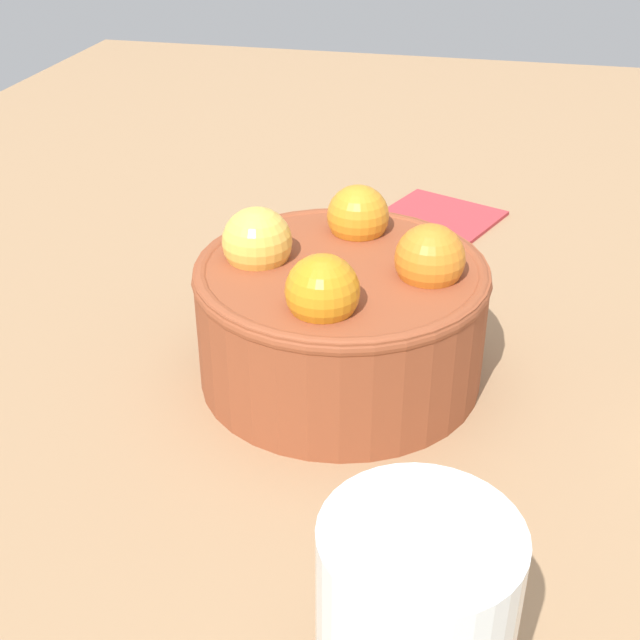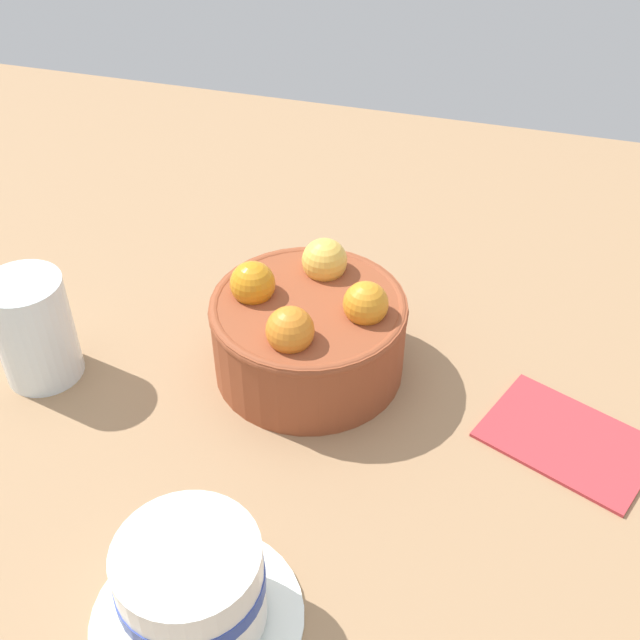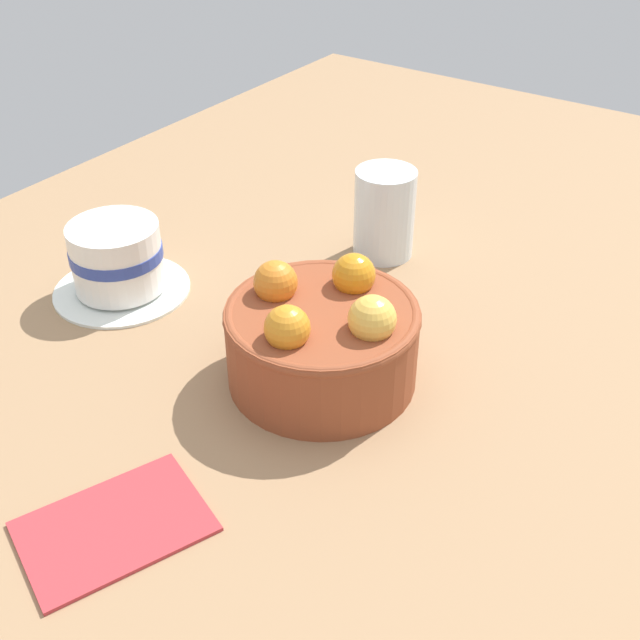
% 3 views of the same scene
% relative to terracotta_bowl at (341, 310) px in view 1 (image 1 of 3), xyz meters
% --- Properties ---
extents(ground_plane, '(1.54, 1.01, 0.03)m').
position_rel_terracotta_bowl_xyz_m(ground_plane, '(-0.00, 0.00, -0.06)').
color(ground_plane, '#997551').
extents(terracotta_bowl, '(0.16, 0.16, 0.10)m').
position_rel_terracotta_bowl_xyz_m(terracotta_bowl, '(0.00, 0.00, 0.00)').
color(terracotta_bowl, brown).
rests_on(terracotta_bowl, ground_plane).
extents(water_glass, '(0.06, 0.06, 0.09)m').
position_rel_terracotta_bowl_xyz_m(water_glass, '(0.21, 0.07, 0.00)').
color(water_glass, silver).
rests_on(water_glass, ground_plane).
extents(folded_napkin, '(0.14, 0.12, 0.01)m').
position_rel_terracotta_bowl_xyz_m(folded_napkin, '(-0.21, 0.02, -0.04)').
color(folded_napkin, '#B23338').
rests_on(folded_napkin, ground_plane).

